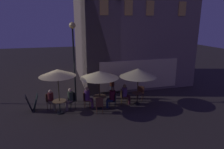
# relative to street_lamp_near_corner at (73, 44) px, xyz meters

# --- Properties ---
(ground_plane) EXTENTS (60.00, 60.00, 0.00)m
(ground_plane) POSITION_rel_street_lamp_near_corner_xyz_m (-0.66, -0.53, -3.61)
(ground_plane) COLOR #312927
(cafe_building) EXTENTS (8.34, 8.21, 8.15)m
(cafe_building) POSITION_rel_street_lamp_near_corner_xyz_m (3.56, 3.32, 0.46)
(cafe_building) COLOR gray
(cafe_building) RESTS_ON ground
(street_lamp_near_corner) EXTENTS (0.38, 0.38, 4.89)m
(street_lamp_near_corner) POSITION_rel_street_lamp_near_corner_xyz_m (0.00, 0.00, 0.00)
(street_lamp_near_corner) COLOR black
(street_lamp_near_corner) RESTS_ON ground
(menu_sandwich_board) EXTENTS (0.74, 0.65, 0.96)m
(menu_sandwich_board) POSITION_rel_street_lamp_near_corner_xyz_m (-2.50, -0.79, -3.12)
(menu_sandwich_board) COLOR black
(menu_sandwich_board) RESTS_ON ground
(cafe_table_0) EXTENTS (0.73, 0.73, 0.74)m
(cafe_table_0) POSITION_rel_street_lamp_near_corner_xyz_m (-1.00, -1.50, -3.07)
(cafe_table_0) COLOR black
(cafe_table_0) RESTS_ON ground
(cafe_table_1) EXTENTS (0.64, 0.64, 0.74)m
(cafe_table_1) POSITION_rel_street_lamp_near_corner_xyz_m (3.58, -1.44, -3.10)
(cafe_table_1) COLOR black
(cafe_table_1) RESTS_ON ground
(cafe_table_2) EXTENTS (0.79, 0.79, 0.72)m
(cafe_table_2) POSITION_rel_street_lamp_near_corner_xyz_m (1.27, -1.36, -3.06)
(cafe_table_2) COLOR black
(cafe_table_2) RESTS_ON ground
(patio_umbrella_0) EXTENTS (1.93, 1.93, 2.50)m
(patio_umbrella_0) POSITION_rel_street_lamp_near_corner_xyz_m (-1.00, -1.50, -1.31)
(patio_umbrella_0) COLOR black
(patio_umbrella_0) RESTS_ON ground
(patio_umbrella_1) EXTENTS (2.20, 2.20, 2.26)m
(patio_umbrella_1) POSITION_rel_street_lamp_near_corner_xyz_m (3.58, -1.44, -1.61)
(patio_umbrella_1) COLOR black
(patio_umbrella_1) RESTS_ON ground
(patio_umbrella_2) EXTENTS (2.21, 2.21, 2.22)m
(patio_umbrella_2) POSITION_rel_street_lamp_near_corner_xyz_m (1.27, -1.36, -1.59)
(patio_umbrella_2) COLOR black
(patio_umbrella_2) RESTS_ON ground
(cafe_chair_0) EXTENTS (0.59, 0.59, 0.98)m
(cafe_chair_0) POSITION_rel_street_lamp_near_corner_xyz_m (-0.30, -1.02, -3.02)
(cafe_chair_0) COLOR black
(cafe_chair_0) RESTS_ON ground
(cafe_chair_1) EXTENTS (0.56, 0.56, 0.94)m
(cafe_chair_1) POSITION_rel_street_lamp_near_corner_xyz_m (-1.53, -0.80, -3.03)
(cafe_chair_1) COLOR brown
(cafe_chair_1) RESTS_ON ground
(cafe_chair_2) EXTENTS (0.59, 0.59, 0.87)m
(cafe_chair_2) POSITION_rel_street_lamp_near_corner_xyz_m (4.08, -0.78, -3.07)
(cafe_chair_2) COLOR #573120
(cafe_chair_2) RESTS_ON ground
(cafe_chair_3) EXTENTS (0.51, 0.51, 0.94)m
(cafe_chair_3) POSITION_rel_street_lamp_near_corner_xyz_m (2.73, -1.25, -3.04)
(cafe_chair_3) COLOR brown
(cafe_chair_3) RESTS_ON ground
(cafe_chair_4) EXTENTS (0.50, 0.50, 0.88)m
(cafe_chair_4) POSITION_rel_street_lamp_near_corner_xyz_m (2.06, -1.61, -3.08)
(cafe_chair_4) COLOR black
(cafe_chair_4) RESTS_ON ground
(cafe_chair_5) EXTENTS (0.49, 0.49, 0.96)m
(cafe_chair_5) POSITION_rel_street_lamp_near_corner_xyz_m (0.48, -1.11, -3.04)
(cafe_chair_5) COLOR brown
(cafe_chair_5) RESTS_ON ground
(cafe_chair_6) EXTENTS (0.48, 0.48, 0.96)m
(cafe_chair_6) POSITION_rel_street_lamp_near_corner_xyz_m (1.10, -2.12, -3.04)
(cafe_chair_6) COLOR brown
(cafe_chair_6) RESTS_ON ground
(patron_seated_0) EXTENTS (0.52, 0.47, 1.26)m
(patron_seated_0) POSITION_rel_street_lamp_near_corner_xyz_m (-0.43, -1.11, -2.90)
(patron_seated_0) COLOR #7A635D
(patron_seated_0) RESTS_ON ground
(patron_seated_1) EXTENTS (0.48, 0.51, 1.20)m
(patron_seated_1) POSITION_rel_street_lamp_near_corner_xyz_m (-1.44, -0.92, -2.93)
(patron_seated_1) COLOR #7F7452
(patron_seated_1) RESTS_ON ground
(patron_seated_2) EXTENTS (0.52, 0.38, 1.29)m
(patron_seated_2) POSITION_rel_street_lamp_near_corner_xyz_m (2.87, -1.28, -2.88)
(patron_seated_2) COLOR #451822
(patron_seated_2) RESTS_ON ground
(patron_seated_3) EXTENTS (0.53, 0.44, 1.29)m
(patron_seated_3) POSITION_rel_street_lamp_near_corner_xyz_m (1.93, -1.57, -2.88)
(patron_seated_3) COLOR #1B2745
(patron_seated_3) RESTS_ON ground
(patron_seated_4) EXTENTS (0.52, 0.41, 1.27)m
(patron_seated_4) POSITION_rel_street_lamp_near_corner_xyz_m (0.61, -1.16, -2.89)
(patron_seated_4) COLOR #653560
(patron_seated_4) RESTS_ON ground
(patron_standing_5) EXTENTS (0.30, 0.30, 1.70)m
(patron_standing_5) POSITION_rel_street_lamp_near_corner_xyz_m (2.34, -0.15, -2.73)
(patron_standing_5) COLOR #26374C
(patron_standing_5) RESTS_ON ground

